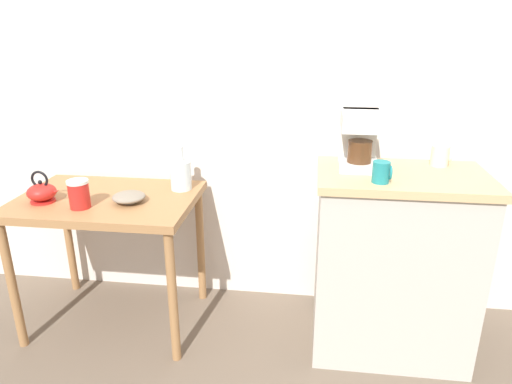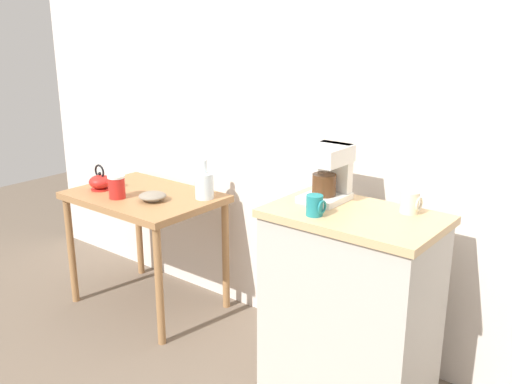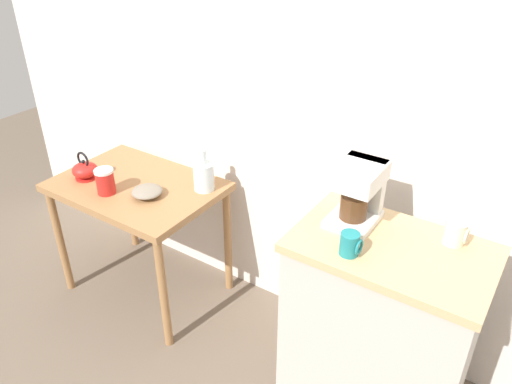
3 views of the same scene
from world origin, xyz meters
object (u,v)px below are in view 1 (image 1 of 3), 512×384
(teakettle, at_px, (42,192))
(mug_small_cream, at_px, (440,156))
(coffee_maker, at_px, (360,137))
(bowl_stoneware, at_px, (129,197))
(glass_carafe_vase, at_px, (181,174))
(canister_enamel, at_px, (79,194))
(mug_dark_teal, at_px, (382,172))

(teakettle, height_order, mug_small_cream, mug_small_cream)
(teakettle, xyz_separation_m, coffee_maker, (1.51, 0.16, 0.28))
(bowl_stoneware, distance_m, coffee_maker, 1.14)
(teakettle, distance_m, glass_carafe_vase, 0.67)
(canister_enamel, height_order, mug_dark_teal, mug_dark_teal)
(teakettle, xyz_separation_m, mug_dark_teal, (1.58, -0.06, 0.19))
(canister_enamel, xyz_separation_m, coffee_maker, (1.29, 0.21, 0.26))
(bowl_stoneware, distance_m, mug_small_cream, 1.49)
(canister_enamel, bearing_deg, glass_carafe_vase, 38.07)
(mug_dark_teal, bearing_deg, canister_enamel, 179.27)
(glass_carafe_vase, bearing_deg, mug_small_cream, -2.09)
(glass_carafe_vase, bearing_deg, mug_dark_teal, -18.93)
(coffee_maker, bearing_deg, bowl_stoneware, -173.87)
(canister_enamel, bearing_deg, coffee_maker, 9.17)
(glass_carafe_vase, xyz_separation_m, coffee_maker, (0.89, -0.11, 0.25))
(canister_enamel, distance_m, mug_small_cream, 1.70)
(glass_carafe_vase, bearing_deg, canister_enamel, -141.93)
(canister_enamel, bearing_deg, bowl_stoneware, 24.24)
(teakettle, relative_size, coffee_maker, 0.64)
(teakettle, height_order, glass_carafe_vase, glass_carafe_vase)
(glass_carafe_vase, distance_m, mug_small_cream, 1.28)
(bowl_stoneware, xyz_separation_m, teakettle, (-0.42, -0.05, 0.02))
(mug_small_cream, xyz_separation_m, mug_dark_teal, (-0.30, -0.29, -0.00))
(glass_carafe_vase, bearing_deg, coffee_maker, -6.78)
(bowl_stoneware, bearing_deg, mug_small_cream, 6.85)
(glass_carafe_vase, relative_size, canister_enamel, 1.69)
(teakettle, xyz_separation_m, mug_small_cream, (1.89, 0.22, 0.19))
(teakettle, bearing_deg, coffee_maker, 6.16)
(coffee_maker, height_order, mug_small_cream, coffee_maker)
(teakettle, distance_m, coffee_maker, 1.54)
(teakettle, bearing_deg, canister_enamel, -11.95)
(bowl_stoneware, distance_m, glass_carafe_vase, 0.30)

